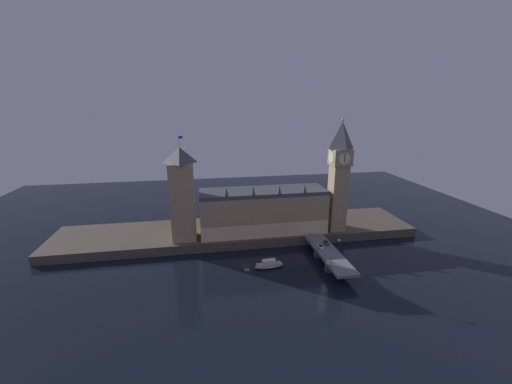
% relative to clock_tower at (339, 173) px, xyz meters
% --- Properties ---
extents(ground_plane, '(400.00, 400.00, 0.00)m').
position_rel_clock_tower_xyz_m(ground_plane, '(-59.59, -26.20, -40.87)').
color(ground_plane, black).
extents(embankment, '(220.00, 42.00, 5.31)m').
position_rel_clock_tower_xyz_m(embankment, '(-59.59, 12.80, -38.21)').
color(embankment, '#4C4438').
rests_on(embankment, ground_plane).
extents(parliament_hall, '(75.08, 23.42, 31.05)m').
position_rel_clock_tower_xyz_m(parliament_hall, '(-44.86, 5.84, -22.69)').
color(parliament_hall, tan).
rests_on(parliament_hall, embankment).
extents(clock_tower, '(11.59, 11.70, 67.24)m').
position_rel_clock_tower_xyz_m(clock_tower, '(0.00, 0.00, 0.00)').
color(clock_tower, tan).
rests_on(clock_tower, embankment).
extents(victoria_tower, '(13.37, 13.37, 59.03)m').
position_rel_clock_tower_xyz_m(victoria_tower, '(-91.58, 1.86, -8.90)').
color(victoria_tower, tan).
rests_on(victoria_tower, embankment).
extents(bridge, '(11.17, 46.00, 6.15)m').
position_rel_clock_tower_xyz_m(bridge, '(-16.93, -31.20, -36.30)').
color(bridge, slate).
rests_on(bridge, ground_plane).
extents(car_northbound_lead, '(1.89, 4.75, 1.58)m').
position_rel_clock_tower_xyz_m(car_northbound_lead, '(-19.39, -25.41, -33.98)').
color(car_northbound_lead, silver).
rests_on(car_northbound_lead, bridge).
extents(car_southbound_trail, '(2.00, 4.79, 1.57)m').
position_rel_clock_tower_xyz_m(car_southbound_trail, '(-14.47, -21.04, -33.98)').
color(car_southbound_trail, '#235633').
rests_on(car_southbound_trail, bridge).
extents(pedestrian_near_rail, '(0.38, 0.38, 1.62)m').
position_rel_clock_tower_xyz_m(pedestrian_near_rail, '(-21.84, -38.37, -33.87)').
color(pedestrian_near_rail, black).
rests_on(pedestrian_near_rail, bridge).
extents(pedestrian_far_rail, '(0.38, 0.38, 1.73)m').
position_rel_clock_tower_xyz_m(pedestrian_far_rail, '(-21.84, -19.24, -33.80)').
color(pedestrian_far_rail, black).
rests_on(pedestrian_far_rail, bridge).
extents(street_lamp_near, '(1.34, 0.60, 6.40)m').
position_rel_clock_tower_xyz_m(street_lamp_near, '(-22.24, -45.92, -30.71)').
color(street_lamp_near, '#2D3333').
rests_on(street_lamp_near, bridge).
extents(street_lamp_mid, '(1.34, 0.60, 7.01)m').
position_rel_clock_tower_xyz_m(street_lamp_mid, '(-11.62, -31.20, -30.34)').
color(street_lamp_mid, '#2D3333').
rests_on(street_lamp_mid, bridge).
extents(street_lamp_far, '(1.34, 0.60, 5.95)m').
position_rel_clock_tower_xyz_m(street_lamp_far, '(-22.24, -16.48, -30.99)').
color(street_lamp_far, '#2D3333').
rests_on(street_lamp_far, bridge).
extents(boat_upstream, '(15.06, 5.49, 4.44)m').
position_rel_clock_tower_xyz_m(boat_upstream, '(-48.69, -30.41, -39.25)').
color(boat_upstream, '#B2A893').
rests_on(boat_upstream, ground_plane).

